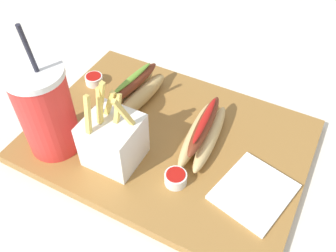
{
  "coord_description": "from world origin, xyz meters",
  "views": [
    {
      "loc": [
        0.2,
        -0.39,
        0.52
      ],
      "look_at": [
        0.0,
        0.0,
        0.05
      ],
      "focal_mm": 39.21,
      "sensor_mm": 36.0,
      "label": 1
    }
  ],
  "objects": [
    {
      "name": "fries_basket",
      "position": [
        -0.06,
        -0.08,
        0.07
      ],
      "size": [
        0.09,
        0.08,
        0.16
      ],
      "color": "white",
      "rests_on": "food_tray"
    },
    {
      "name": "ketchup_cup_2",
      "position": [
        -0.21,
        0.06,
        0.03
      ],
      "size": [
        0.04,
        0.04,
        0.02
      ],
      "color": "white",
      "rests_on": "food_tray"
    },
    {
      "name": "food_tray",
      "position": [
        0.0,
        0.0,
        0.01
      ],
      "size": [
        0.48,
        0.35,
        0.02
      ],
      "primitive_type": "cube",
      "color": "olive",
      "rests_on": "ground_plane"
    },
    {
      "name": "soda_cup",
      "position": [
        -0.17,
        -0.1,
        0.1
      ],
      "size": [
        0.09,
        0.09,
        0.24
      ],
      "color": "red",
      "rests_on": "food_tray"
    },
    {
      "name": "hot_dog_1",
      "position": [
        0.06,
        0.02,
        0.04
      ],
      "size": [
        0.07,
        0.17,
        0.06
      ],
      "color": "#DBB775",
      "rests_on": "food_tray"
    },
    {
      "name": "ground_plane",
      "position": [
        0.0,
        0.0,
        -0.01
      ],
      "size": [
        2.4,
        2.4,
        0.02
      ],
      "primitive_type": "cube",
      "color": "silver"
    },
    {
      "name": "hot_dog_2",
      "position": [
        -0.1,
        0.05,
        0.04
      ],
      "size": [
        0.08,
        0.16,
        0.06
      ],
      "color": "tan",
      "rests_on": "food_tray"
    },
    {
      "name": "napkin_stack",
      "position": [
        0.17,
        -0.04,
        0.02
      ],
      "size": [
        0.13,
        0.14,
        0.01
      ],
      "primitive_type": "cube",
      "rotation": [
        0.0,
        0.0,
        -0.24
      ],
      "color": "white",
      "rests_on": "food_tray"
    },
    {
      "name": "ketchup_cup_1",
      "position": [
        0.06,
        -0.08,
        0.03
      ],
      "size": [
        0.04,
        0.04,
        0.02
      ],
      "color": "white",
      "rests_on": "food_tray"
    }
  ]
}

